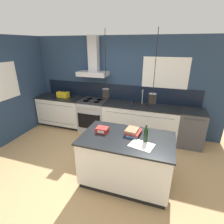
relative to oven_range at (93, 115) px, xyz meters
name	(u,v)px	position (x,y,z in m)	size (l,w,h in m)	color
ground_plane	(88,170)	(0.61, -1.69, -0.46)	(16.00, 16.00, 0.00)	tan
wall_back	(116,84)	(0.58, 0.32, 0.90)	(5.60, 2.20, 2.60)	navy
wall_left	(10,90)	(-1.82, -0.99, 0.85)	(0.08, 3.80, 2.60)	navy
counter_run_left	(62,111)	(-1.07, 0.01, 0.01)	(1.38, 0.64, 0.91)	black
counter_run_sink	(140,121)	(1.35, 0.01, 0.01)	(1.95, 0.64, 1.28)	black
oven_range	(93,115)	(0.00, 0.00, 0.00)	(0.77, 0.66, 0.91)	#B5B5BA
dishwasher	(191,128)	(2.62, 0.00, 0.00)	(0.59, 0.65, 0.91)	#4C4C51
kitchen_island	(126,159)	(1.41, -1.72, 0.00)	(1.58, 0.97, 0.91)	black
bottle_on_island	(146,135)	(1.72, -1.75, 0.58)	(0.07, 0.07, 0.30)	#193319
book_stack	(133,132)	(1.47, -1.57, 0.50)	(0.28, 0.34, 0.10)	#335684
red_supply_box	(102,130)	(0.94, -1.67, 0.50)	(0.21, 0.17, 0.09)	red
paper_pile	(142,145)	(1.68, -1.88, 0.46)	(0.42, 0.35, 0.01)	silver
yellow_toolbox	(63,95)	(-0.96, 0.00, 0.54)	(0.34, 0.18, 0.19)	gold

